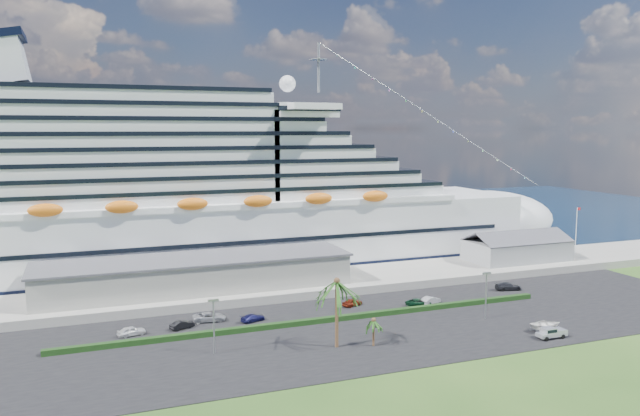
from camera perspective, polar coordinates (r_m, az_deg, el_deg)
name	(u,v)px	position (r m, az deg, el deg)	size (l,w,h in m)	color
ground	(407,348)	(98.39, 7.97, -12.56)	(420.00, 420.00, 0.00)	#224517
asphalt_lot	(375,326)	(107.58, 5.08, -10.74)	(140.00, 38.00, 0.12)	black
wharf	(315,282)	(132.97, -0.46, -6.82)	(240.00, 20.00, 1.80)	gray
water	(223,226)	(218.10, -8.82, -1.59)	(420.00, 160.00, 0.02)	black
cruise_ship	(192,201)	(147.61, -11.64, 0.67)	(191.00, 38.00, 54.00)	silver
terminal_building	(196,273)	(125.65, -11.25, -5.87)	(61.00, 15.00, 6.30)	gray
port_shed	(517,249)	(157.76, 17.54, -3.62)	(24.00, 12.31, 7.37)	gray
flagpole	(576,229)	(168.88, 22.39, -1.80)	(1.08, 0.16, 12.00)	silver
hedge	(321,320)	(108.72, 0.05, -10.23)	(88.00, 1.10, 0.90)	black
lamp_post_left	(214,319)	(94.62, -9.69, -10.00)	(1.60, 0.35, 8.27)	gray
lamp_post_right	(486,289)	(113.69, 14.95, -7.20)	(1.60, 0.35, 8.27)	gray
palm_tall	(337,289)	(94.91, 1.55, -7.42)	(8.82, 8.82, 11.13)	#47301E
palm_short	(374,323)	(97.33, 4.93, -10.46)	(3.53, 3.53, 4.56)	#47301E
parked_car_0	(131,331)	(106.77, -16.86, -10.71)	(1.78, 4.42, 1.51)	silver
parked_car_1	(182,325)	(108.12, -12.51, -10.38)	(1.43, 4.10, 1.35)	black
parked_car_2	(209,317)	(111.08, -10.09, -9.78)	(2.61, 5.66, 1.57)	#9EA0A7
parked_car_3	(253,318)	(110.10, -6.16, -9.94)	(1.80, 4.43, 1.28)	#141546
parked_car_4	(352,302)	(118.65, 2.97, -8.61)	(1.68, 4.18, 1.42)	#621C0D
parked_car_5	(430,300)	(121.39, 10.04, -8.32)	(1.60, 4.60, 1.52)	#AAABB2
parked_car_6	(419,302)	(120.04, 9.03, -8.51)	(2.30, 5.00, 1.39)	black
parked_car_7	(508,286)	(135.45, 16.82, -6.87)	(2.20, 5.42, 1.57)	#222328
pickup_truck	(551,332)	(107.53, 20.38, -10.61)	(5.03, 2.01, 1.77)	black
boat_trailer	(546,325)	(110.73, 19.99, -9.98)	(6.07, 4.23, 1.71)	gray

